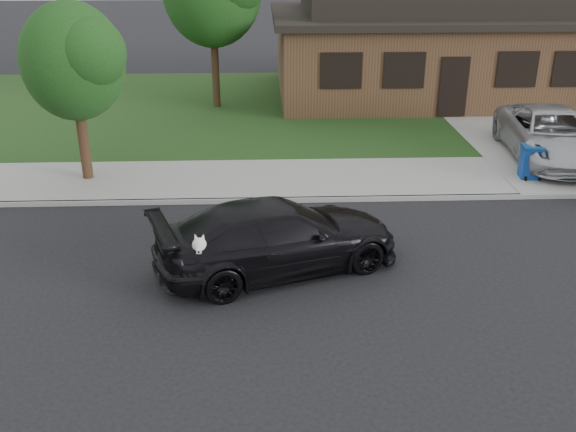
{
  "coord_description": "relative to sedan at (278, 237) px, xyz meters",
  "views": [
    {
      "loc": [
        -2.74,
        -11.34,
        6.1
      ],
      "look_at": [
        -2.28,
        0.11,
        1.1
      ],
      "focal_mm": 40.0,
      "sensor_mm": 36.0,
      "label": 1
    }
  ],
  "objects": [
    {
      "name": "recycling_bin",
      "position": [
        6.89,
        4.67,
        -0.13
      ],
      "size": [
        0.61,
        0.62,
        0.9
      ],
      "rotation": [
        0.0,
        0.0,
        -0.13
      ],
      "color": "navy",
      "rests_on": "sidewalk"
    },
    {
      "name": "driveway",
      "position": [
        8.49,
        9.99,
        -0.64
      ],
      "size": [
        4.5,
        13.0,
        0.14
      ],
      "primitive_type": "cube",
      "color": "gray",
      "rests_on": "ground"
    },
    {
      "name": "curb",
      "position": [
        2.49,
        3.49,
        -0.65
      ],
      "size": [
        60.0,
        0.12,
        0.12
      ],
      "primitive_type": "cube",
      "color": "gray",
      "rests_on": "ground"
    },
    {
      "name": "house",
      "position": [
        6.49,
        14.99,
        1.43
      ],
      "size": [
        12.6,
        8.6,
        4.65
      ],
      "color": "#422B1C",
      "rests_on": "ground"
    },
    {
      "name": "sidewalk",
      "position": [
        2.49,
        4.99,
        -0.65
      ],
      "size": [
        60.0,
        3.0,
        0.12
      ],
      "primitive_type": "cube",
      "color": "gray",
      "rests_on": "ground"
    },
    {
      "name": "ground",
      "position": [
        2.49,
        -0.01,
        -0.71
      ],
      "size": [
        120.0,
        120.0,
        0.0
      ],
      "primitive_type": "plane",
      "color": "black",
      "rests_on": "ground"
    },
    {
      "name": "tree_2",
      "position": [
        -4.89,
        5.1,
        2.56
      ],
      "size": [
        2.73,
        2.6,
        4.59
      ],
      "color": "#332114",
      "rests_on": "ground"
    },
    {
      "name": "minivan",
      "position": [
        8.08,
        6.25,
        0.15
      ],
      "size": [
        2.93,
        5.37,
        1.43
      ],
      "primitive_type": "imported",
      "rotation": [
        0.0,
        0.0,
        -0.11
      ],
      "color": "#B5B7BD",
      "rests_on": "driveway"
    },
    {
      "name": "sedan",
      "position": [
        0.0,
        0.0,
        0.0
      ],
      "size": [
        5.25,
        3.52,
        1.41
      ],
      "rotation": [
        0.0,
        0.0,
        1.92
      ],
      "color": "black",
      "rests_on": "ground"
    },
    {
      "name": "lawn",
      "position": [
        2.49,
        12.99,
        -0.64
      ],
      "size": [
        60.0,
        13.0,
        0.13
      ],
      "primitive_type": "cube",
      "color": "#193814",
      "rests_on": "ground"
    }
  ]
}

